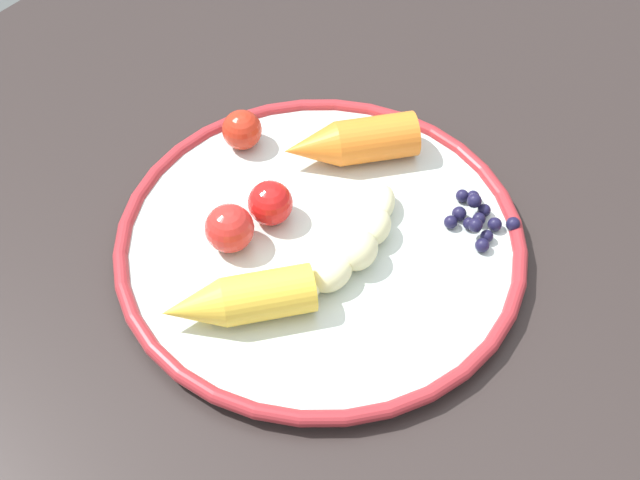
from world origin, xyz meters
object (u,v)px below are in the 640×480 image
(dining_table, at_px, (307,306))
(tomato_near, at_px, (270,203))
(tomato_mid, at_px, (242,130))
(tomato_far, at_px, (229,228))
(carrot_yellow, at_px, (238,300))
(plate, at_px, (320,242))
(banana, at_px, (352,249))
(blueberry_pile, at_px, (478,218))
(carrot_orange, at_px, (350,142))

(dining_table, relative_size, tomato_near, 29.41)
(tomato_near, bearing_deg, dining_table, 104.09)
(tomato_near, bearing_deg, tomato_mid, -123.23)
(dining_table, xyz_separation_m, tomato_far, (0.05, -0.04, 0.12))
(carrot_yellow, relative_size, tomato_mid, 3.17)
(plate, height_order, tomato_mid, tomato_mid)
(carrot_yellow, xyz_separation_m, tomato_far, (-0.05, -0.05, 0.00))
(dining_table, distance_m, banana, 0.13)
(blueberry_pile, xyz_separation_m, tomato_mid, (0.05, -0.21, 0.01))
(banana, bearing_deg, tomato_near, -84.60)
(carrot_yellow, distance_m, tomato_far, 0.07)
(banana, bearing_deg, blueberry_pile, 148.42)
(dining_table, height_order, banana, banana)
(tomato_near, xyz_separation_m, tomato_far, (0.04, -0.01, 0.00))
(tomato_near, bearing_deg, carrot_yellow, 27.00)
(plate, bearing_deg, banana, 90.65)
(banana, height_order, tomato_mid, tomato_mid)
(dining_table, relative_size, blueberry_pile, 17.99)
(tomato_near, height_order, tomato_far, tomato_far)
(carrot_orange, bearing_deg, tomato_mid, -61.68)
(tomato_far, bearing_deg, plate, 132.18)
(banana, distance_m, tomato_mid, 0.16)
(plate, xyz_separation_m, carrot_orange, (-0.09, -0.04, 0.02))
(carrot_orange, xyz_separation_m, tomato_mid, (0.04, -0.08, -0.00))
(banana, height_order, carrot_yellow, carrot_yellow)
(carrot_yellow, bearing_deg, banana, 160.56)
(tomato_near, bearing_deg, carrot_orange, 175.03)
(carrot_orange, distance_m, tomato_near, 0.09)
(tomato_mid, bearing_deg, dining_table, 68.31)
(blueberry_pile, relative_size, tomato_far, 1.53)
(plate, distance_m, tomato_mid, 0.13)
(tomato_near, distance_m, tomato_far, 0.04)
(carrot_orange, relative_size, blueberry_pile, 1.88)
(blueberry_pile, height_order, tomato_far, tomato_far)
(carrot_orange, relative_size, carrot_yellow, 1.02)
(tomato_far, bearing_deg, blueberry_pile, 134.92)
(blueberry_pile, bearing_deg, tomato_near, -53.30)
(carrot_orange, bearing_deg, blueberry_pile, 92.56)
(carrot_orange, height_order, carrot_yellow, carrot_orange)
(tomato_far, bearing_deg, dining_table, 142.67)
(carrot_orange, xyz_separation_m, carrot_yellow, (0.18, 0.04, -0.00))
(dining_table, xyz_separation_m, carrot_yellow, (0.09, 0.01, 0.12))
(dining_table, distance_m, carrot_orange, 0.15)
(tomato_near, bearing_deg, banana, 95.40)
(tomato_near, bearing_deg, plate, 98.63)
(banana, xyz_separation_m, tomato_far, (0.05, -0.08, 0.01))
(banana, xyz_separation_m, tomato_near, (0.01, -0.08, 0.01))
(blueberry_pile, bearing_deg, carrot_orange, -87.44)
(banana, bearing_deg, tomato_mid, -105.42)
(blueberry_pile, distance_m, tomato_near, 0.17)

